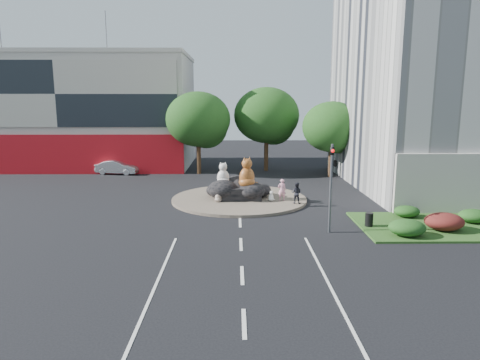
{
  "coord_description": "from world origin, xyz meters",
  "views": [
    {
      "loc": [
        -0.28,
        -21.13,
        7.29
      ],
      "look_at": [
        0.03,
        7.54,
        2.0
      ],
      "focal_mm": 32.0,
      "sensor_mm": 36.0,
      "label": 1
    }
  ],
  "objects_px": {
    "pedestrian_pink": "(282,190)",
    "litter_bin": "(369,220)",
    "parked_car": "(117,167)",
    "cat_tabby": "(247,172)",
    "pedestrian_dark": "(296,193)",
    "cat_white": "(223,174)",
    "kitten_white": "(271,196)",
    "kitten_calico": "(218,195)"
  },
  "relations": [
    {
      "from": "kitten_white",
      "to": "pedestrian_pink",
      "type": "xyz_separation_m",
      "value": [
        0.78,
        0.06,
        0.41
      ]
    },
    {
      "from": "kitten_white",
      "to": "parked_car",
      "type": "xyz_separation_m",
      "value": [
        -14.55,
        12.82,
        0.13
      ]
    },
    {
      "from": "cat_tabby",
      "to": "parked_car",
      "type": "xyz_separation_m",
      "value": [
        -12.81,
        12.33,
        -1.51
      ]
    },
    {
      "from": "pedestrian_dark",
      "to": "litter_bin",
      "type": "relative_size",
      "value": 1.91
    },
    {
      "from": "parked_car",
      "to": "litter_bin",
      "type": "relative_size",
      "value": 5.46
    },
    {
      "from": "kitten_white",
      "to": "litter_bin",
      "type": "bearing_deg",
      "value": -84.33
    },
    {
      "from": "kitten_white",
      "to": "litter_bin",
      "type": "height_order",
      "value": "kitten_white"
    },
    {
      "from": "kitten_calico",
      "to": "kitten_white",
      "type": "height_order",
      "value": "kitten_calico"
    },
    {
      "from": "kitten_calico",
      "to": "litter_bin",
      "type": "bearing_deg",
      "value": -3.59
    },
    {
      "from": "cat_white",
      "to": "kitten_white",
      "type": "bearing_deg",
      "value": -29.59
    },
    {
      "from": "pedestrian_dark",
      "to": "parked_car",
      "type": "relative_size",
      "value": 0.35
    },
    {
      "from": "cat_white",
      "to": "kitten_white",
      "type": "height_order",
      "value": "cat_white"
    },
    {
      "from": "kitten_calico",
      "to": "litter_bin",
      "type": "relative_size",
      "value": 1.19
    },
    {
      "from": "kitten_calico",
      "to": "kitten_white",
      "type": "xyz_separation_m",
      "value": [
        3.82,
        0.26,
        -0.09
      ]
    },
    {
      "from": "kitten_white",
      "to": "pedestrian_pink",
      "type": "relative_size",
      "value": 0.48
    },
    {
      "from": "cat_white",
      "to": "cat_tabby",
      "type": "xyz_separation_m",
      "value": [
        1.76,
        -0.8,
        0.24
      ]
    },
    {
      "from": "pedestrian_dark",
      "to": "parked_car",
      "type": "xyz_separation_m",
      "value": [
        -16.24,
        13.64,
        -0.24
      ]
    },
    {
      "from": "cat_tabby",
      "to": "pedestrian_pink",
      "type": "xyz_separation_m",
      "value": [
        2.52,
        -0.43,
        -1.22
      ]
    },
    {
      "from": "pedestrian_pink",
      "to": "parked_car",
      "type": "xyz_separation_m",
      "value": [
        -15.33,
        12.75,
        -0.28
      ]
    },
    {
      "from": "kitten_white",
      "to": "pedestrian_pink",
      "type": "height_order",
      "value": "pedestrian_pink"
    },
    {
      "from": "cat_tabby",
      "to": "litter_bin",
      "type": "relative_size",
      "value": 2.84
    },
    {
      "from": "kitten_white",
      "to": "pedestrian_pink",
      "type": "distance_m",
      "value": 0.88
    },
    {
      "from": "cat_white",
      "to": "litter_bin",
      "type": "height_order",
      "value": "cat_white"
    },
    {
      "from": "cat_tabby",
      "to": "pedestrian_pink",
      "type": "distance_m",
      "value": 2.83
    },
    {
      "from": "cat_tabby",
      "to": "parked_car",
      "type": "height_order",
      "value": "cat_tabby"
    },
    {
      "from": "cat_tabby",
      "to": "parked_car",
      "type": "distance_m",
      "value": 17.84
    },
    {
      "from": "pedestrian_dark",
      "to": "litter_bin",
      "type": "distance_m",
      "value": 6.41
    },
    {
      "from": "kitten_calico",
      "to": "pedestrian_pink",
      "type": "xyz_separation_m",
      "value": [
        4.6,
        0.32,
        0.32
      ]
    },
    {
      "from": "cat_white",
      "to": "pedestrian_pink",
      "type": "distance_m",
      "value": 4.56
    },
    {
      "from": "parked_car",
      "to": "kitten_calico",
      "type": "bearing_deg",
      "value": -131.74
    },
    {
      "from": "pedestrian_pink",
      "to": "litter_bin",
      "type": "relative_size",
      "value": 2.01
    },
    {
      "from": "cat_white",
      "to": "kitten_calico",
      "type": "bearing_deg",
      "value": -110.89
    },
    {
      "from": "cat_tabby",
      "to": "pedestrian_dark",
      "type": "relative_size",
      "value": 1.49
    },
    {
      "from": "pedestrian_dark",
      "to": "cat_tabby",
      "type": "bearing_deg",
      "value": 0.79
    },
    {
      "from": "kitten_white",
      "to": "parked_car",
      "type": "height_order",
      "value": "parked_car"
    },
    {
      "from": "pedestrian_pink",
      "to": "pedestrian_dark",
      "type": "relative_size",
      "value": 1.06
    },
    {
      "from": "pedestrian_dark",
      "to": "kitten_white",
      "type": "bearing_deg",
      "value": -4.18
    },
    {
      "from": "kitten_white",
      "to": "parked_car",
      "type": "relative_size",
      "value": 0.18
    },
    {
      "from": "kitten_calico",
      "to": "pedestrian_pink",
      "type": "height_order",
      "value": "pedestrian_pink"
    },
    {
      "from": "pedestrian_dark",
      "to": "cat_white",
      "type": "bearing_deg",
      "value": -0.5
    },
    {
      "from": "cat_tabby",
      "to": "kitten_white",
      "type": "height_order",
      "value": "cat_tabby"
    },
    {
      "from": "pedestrian_pink",
      "to": "litter_bin",
      "type": "distance_m",
      "value": 7.66
    }
  ]
}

